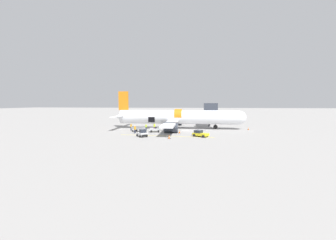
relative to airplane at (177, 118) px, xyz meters
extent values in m
plane|color=gray|center=(2.62, -3.72, -2.97)|extent=(500.00, 500.00, 0.00)
cube|color=yellow|center=(-1.21, -12.86, -2.96)|extent=(19.90, 1.73, 0.01)
cylinder|color=#4C4C51|center=(9.13, 6.38, -1.11)|extent=(0.60, 0.60, 3.72)
cube|color=silver|center=(9.13, 6.38, 2.16)|extent=(2.82, 9.09, 2.82)
cube|color=#333842|center=(9.13, 2.43, 2.16)|extent=(3.66, 1.60, 3.38)
cylinder|color=white|center=(0.46, 0.00, 0.14)|extent=(31.52, 3.66, 3.66)
sphere|color=white|center=(16.22, 0.00, 0.14)|extent=(3.47, 3.47, 3.47)
cone|color=white|center=(-15.31, 0.00, 0.14)|extent=(4.21, 3.37, 3.37)
cylinder|color=orange|center=(0.46, -0.03, 0.47)|extent=(1.89, 3.67, 3.67)
cube|color=orange|center=(-14.62, 0.00, 4.51)|extent=(2.74, 0.28, 5.08)
cube|color=white|center=(-14.62, -4.18, 0.51)|extent=(1.14, 8.36, 0.20)
cube|color=white|center=(-14.62, 4.18, 0.51)|extent=(1.14, 8.36, 0.20)
cube|color=white|center=(-0.80, -8.01, -0.87)|extent=(2.73, 14.94, 0.40)
cube|color=white|center=(-0.80, 8.02, -0.87)|extent=(2.73, 14.94, 0.40)
cylinder|color=#333842|center=(-0.60, -8.10, -1.72)|extent=(3.10, 2.44, 2.44)
cylinder|color=#333842|center=(-0.60, 8.10, -1.72)|extent=(3.10, 2.44, 2.44)
cube|color=black|center=(-6.48, -1.81, -0.50)|extent=(1.70, 0.12, 1.40)
cylinder|color=#56565B|center=(10.23, 0.00, -1.58)|extent=(0.22, 0.22, 1.62)
sphere|color=black|center=(10.23, 0.00, -2.39)|extent=(1.15, 1.15, 1.15)
cylinder|color=#56565B|center=(-2.70, -2.53, -1.58)|extent=(0.22, 0.22, 1.62)
sphere|color=black|center=(-2.70, -2.53, -2.39)|extent=(1.15, 1.15, 1.15)
cylinder|color=#56565B|center=(-2.70, 2.53, -1.58)|extent=(0.22, 0.22, 1.62)
sphere|color=black|center=(-2.70, 2.53, -2.39)|extent=(1.15, 1.15, 1.15)
cube|color=yellow|center=(5.96, -12.70, -2.49)|extent=(3.48, 3.05, 0.48)
cube|color=#232833|center=(5.51, -12.40, -1.95)|extent=(1.92, 1.90, 0.59)
cube|color=black|center=(4.62, -11.81, -2.58)|extent=(0.89, 1.26, 0.24)
sphere|color=black|center=(5.50, -11.49, -2.69)|extent=(0.56, 0.56, 0.56)
sphere|color=black|center=(4.66, -12.75, -2.69)|extent=(0.56, 0.56, 0.56)
sphere|color=black|center=(7.27, -12.66, -2.69)|extent=(0.56, 0.56, 0.56)
sphere|color=black|center=(6.43, -13.92, -2.69)|extent=(0.56, 0.56, 0.56)
cube|color=white|center=(-5.90, -14.21, -2.42)|extent=(2.46, 2.59, 0.62)
cube|color=#232833|center=(-5.66, -14.52, -1.76)|extent=(1.54, 1.51, 0.70)
cube|color=black|center=(-5.18, -15.12, -2.54)|extent=(1.05, 0.87, 0.31)
sphere|color=black|center=(-5.95, -15.21, -2.69)|extent=(0.56, 0.56, 0.56)
sphere|color=black|center=(-4.92, -14.39, -2.69)|extent=(0.56, 0.56, 0.56)
sphere|color=black|center=(-6.88, -14.04, -2.69)|extent=(0.56, 0.56, 0.56)
sphere|color=black|center=(-5.85, -13.22, -2.69)|extent=(0.56, 0.56, 0.56)
cube|color=#999BA0|center=(-8.63, -7.09, -2.35)|extent=(3.43, 2.58, 0.05)
cube|color=#999BA0|center=(-7.24, -7.67, -2.05)|extent=(0.64, 1.42, 0.55)
cube|color=#999BA0|center=(-8.91, -7.76, -2.05)|extent=(2.82, 1.22, 0.55)
cube|color=#999BA0|center=(-8.36, -6.42, -2.05)|extent=(2.82, 1.22, 0.55)
cube|color=#333338|center=(-6.79, -7.86, -2.61)|extent=(0.86, 0.42, 0.06)
sphere|color=black|center=(-7.93, -8.20, -2.77)|extent=(0.40, 0.40, 0.40)
sphere|color=black|center=(-7.35, -6.81, -2.77)|extent=(0.40, 0.40, 0.40)
sphere|color=black|center=(-9.92, -7.37, -2.77)|extent=(0.40, 0.40, 0.40)
sphere|color=black|center=(-9.34, -5.98, -2.77)|extent=(0.40, 0.40, 0.40)
cube|color=#4C1E1E|center=(-9.42, -6.58, -2.09)|extent=(0.55, 0.43, 0.47)
cube|color=black|center=(-8.30, -7.33, -2.16)|extent=(0.53, 0.38, 0.33)
cube|color=black|center=(-8.68, -6.89, -2.11)|extent=(0.41, 0.40, 0.44)
cube|color=#B7BABF|center=(-4.55, -7.26, -2.42)|extent=(2.76, 2.18, 0.05)
cube|color=#B7BABF|center=(-3.36, -7.03, -2.21)|extent=(0.38, 1.74, 0.37)
cube|color=#B7BABF|center=(-4.40, -8.09, -2.21)|extent=(2.41, 0.50, 0.37)
cube|color=#B7BABF|center=(-4.71, -6.42, -2.21)|extent=(2.41, 0.50, 0.37)
cube|color=#333338|center=(-2.89, -6.95, -2.65)|extent=(0.90, 0.24, 0.06)
sphere|color=black|center=(-3.54, -7.96, -2.77)|extent=(0.40, 0.40, 0.40)
sphere|color=black|center=(-3.86, -6.23, -2.77)|extent=(0.40, 0.40, 0.40)
sphere|color=black|center=(-5.25, -8.28, -2.77)|extent=(0.40, 0.40, 0.40)
sphere|color=black|center=(-5.57, -6.55, -2.77)|extent=(0.40, 0.40, 0.40)
cube|color=#14472D|center=(-3.68, -7.25, -2.21)|extent=(0.44, 0.18, 0.36)
cube|color=black|center=(-4.39, -7.21, -2.10)|extent=(0.55, 0.37, 0.58)
cube|color=#721951|center=(-4.62, -7.62, -2.17)|extent=(0.43, 0.30, 0.44)
cylinder|color=black|center=(-5.20, -4.44, -2.52)|extent=(0.38, 0.38, 0.89)
cylinder|color=#CCE523|center=(-5.20, -4.44, -1.73)|extent=(0.49, 0.49, 0.70)
sphere|color=#9E7556|center=(-5.20, -4.44, -1.25)|extent=(0.25, 0.25, 0.25)
cylinder|color=#CCE523|center=(-5.25, -4.68, -1.80)|extent=(0.16, 0.16, 0.64)
cylinder|color=#CCE523|center=(-5.15, -4.20, -1.80)|extent=(0.16, 0.16, 0.64)
cylinder|color=#1E2338|center=(-10.99, -5.12, -2.55)|extent=(0.42, 0.42, 0.83)
cylinder|color=orange|center=(-10.99, -5.12, -1.80)|extent=(0.54, 0.54, 0.66)
sphere|color=tan|center=(-10.99, -5.12, -1.36)|extent=(0.23, 0.23, 0.23)
cylinder|color=orange|center=(-10.86, -5.31, -1.87)|extent=(0.17, 0.17, 0.60)
cylinder|color=orange|center=(-11.12, -4.93, -1.87)|extent=(0.17, 0.17, 0.60)
cylinder|color=#1E2338|center=(-7.34, -4.35, -2.58)|extent=(0.35, 0.35, 0.78)
cylinder|color=#B7E019|center=(-7.34, -4.35, -1.88)|extent=(0.45, 0.45, 0.61)
sphere|color=tan|center=(-7.34, -4.35, -1.47)|extent=(0.21, 0.21, 0.21)
cylinder|color=#B7E019|center=(-7.28, -4.14, -1.95)|extent=(0.14, 0.14, 0.56)
cylinder|color=#B7E019|center=(-7.40, -4.55, -1.95)|extent=(0.14, 0.14, 0.56)
cylinder|color=#1E2338|center=(-8.66, -9.73, -2.53)|extent=(0.44, 0.44, 0.86)
cylinder|color=orange|center=(-8.66, -9.73, -1.76)|extent=(0.57, 0.57, 0.68)
sphere|color=beige|center=(-8.66, -9.73, -1.30)|extent=(0.24, 0.24, 0.24)
cylinder|color=orange|center=(-8.81, -9.53, -1.84)|extent=(0.18, 0.18, 0.62)
cylinder|color=orange|center=(-8.52, -9.92, -1.84)|extent=(0.18, 0.18, 0.62)
cube|color=black|center=(18.41, -0.50, -2.95)|extent=(0.44, 0.44, 0.03)
cone|color=orange|center=(18.41, -0.50, -2.61)|extent=(0.32, 0.32, 0.71)
cylinder|color=white|center=(18.41, -0.50, -2.58)|extent=(0.19, 0.19, 0.08)
cube|color=black|center=(-0.16, -15.80, -2.95)|extent=(0.54, 0.54, 0.03)
cone|color=orange|center=(-0.16, -15.80, -2.60)|extent=(0.40, 0.40, 0.73)
cylinder|color=white|center=(-0.16, -15.80, -2.56)|extent=(0.23, 0.23, 0.09)
cube|color=black|center=(1.33, -8.41, -2.95)|extent=(0.55, 0.55, 0.03)
cone|color=orange|center=(1.33, -8.41, -2.59)|extent=(0.41, 0.41, 0.76)
cylinder|color=white|center=(1.33, -8.41, -2.55)|extent=(0.24, 0.24, 0.09)
camera|label=1|loc=(4.40, -54.69, 3.83)|focal=22.00mm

